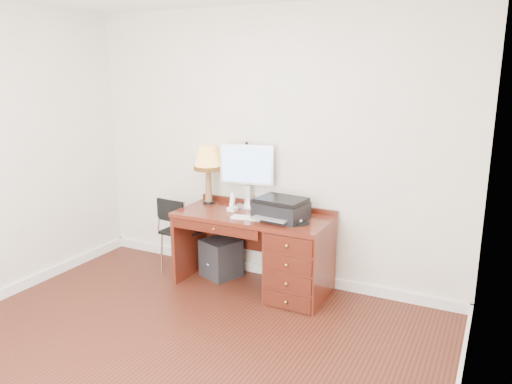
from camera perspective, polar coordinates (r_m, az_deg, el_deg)
The scene contains 12 objects.
ground at distance 4.00m, azimuth -9.96°, elevation -18.07°, with size 4.00×4.00×0.00m, color #35140C.
room_shell at distance 4.43m, azimuth -5.01°, elevation -13.83°, with size 4.00×4.00×4.00m.
desk at distance 4.77m, azimuth 3.13°, elevation -6.93°, with size 1.50×0.67×0.75m.
monitor at distance 4.96m, azimuth -1.03°, elevation 2.76°, with size 0.55×0.21×0.64m.
keyboard at distance 4.64m, azimuth -0.47°, elevation -3.00°, with size 0.39×0.11×0.01m, color white.
mouse_pad at distance 4.53m, azimuth 4.74°, elevation -3.41°, with size 0.22×0.22×0.04m.
printer at distance 4.62m, azimuth 2.90°, elevation -1.92°, with size 0.49×0.40×0.20m.
leg_lamp at distance 5.11m, azimuth -5.52°, elevation 3.47°, with size 0.29×0.29×0.60m.
phone at distance 4.90m, azimuth -2.70°, elevation -1.58°, with size 0.09×0.09×0.18m.
pen_cup at distance 4.94m, azimuth -0.18°, elevation -1.49°, with size 0.07×0.07×0.09m, color black.
chair at distance 5.34m, azimuth -8.81°, elevation -3.94°, with size 0.41×0.41×0.80m.
equipment_box at distance 5.25m, azimuth -4.03°, elevation -7.51°, with size 0.34×0.34×0.39m, color black.
Camera 1 is at (2.09, -2.69, 2.10)m, focal length 35.00 mm.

